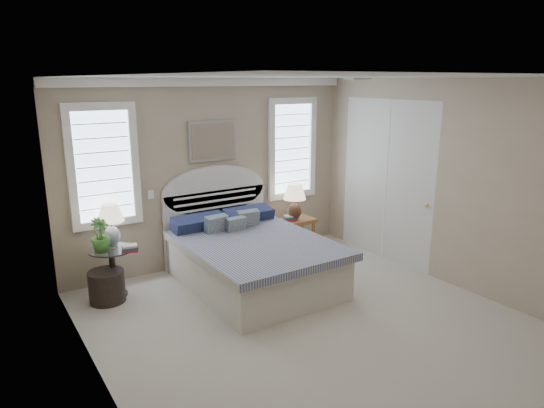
{
  "coord_description": "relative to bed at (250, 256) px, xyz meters",
  "views": [
    {
      "loc": [
        -3.08,
        -3.81,
        2.67
      ],
      "look_at": [
        0.06,
        1.0,
        1.19
      ],
      "focal_mm": 32.0,
      "sensor_mm": 36.0,
      "label": 1
    }
  ],
  "objects": [
    {
      "name": "switch_plate",
      "position": [
        -0.95,
        1.03,
        0.76
      ],
      "size": [
        0.08,
        0.01,
        0.12
      ],
      "primitive_type": "cube",
      "color": "white",
      "rests_on": "wall_back"
    },
    {
      "name": "potted_plant",
      "position": [
        -1.77,
        0.56,
        0.45
      ],
      "size": [
        0.31,
        0.31,
        0.42
      ],
      "primitive_type": "imported",
      "rotation": [
        0.0,
        0.0,
        0.39
      ],
      "color": "#388033",
      "rests_on": "side_table_left"
    },
    {
      "name": "crown_molding",
      "position": [
        0.0,
        1.0,
        2.25
      ],
      "size": [
        4.5,
        0.08,
        0.12
      ],
      "primitive_type": "cube",
      "color": "white",
      "rests_on": "wall_back"
    },
    {
      "name": "side_table_left",
      "position": [
        -1.65,
        0.59,
        0.0
      ],
      "size": [
        0.56,
        0.56,
        0.63
      ],
      "color": "black",
      "rests_on": "floor"
    },
    {
      "name": "wall_right",
      "position": [
        2.25,
        -1.46,
        0.96
      ],
      "size": [
        0.02,
        5.0,
        2.7
      ],
      "primitive_type": "cube",
      "color": "tan",
      "rests_on": "floor"
    },
    {
      "name": "books_right",
      "position": [
        1.14,
        0.68,
        0.18
      ],
      "size": [
        0.22,
        0.19,
        0.08
      ],
      "rotation": [
        0.0,
        0.0,
        -0.26
      ],
      "color": "maroon",
      "rests_on": "nightstand_right"
    },
    {
      "name": "nightstand_right",
      "position": [
        1.3,
        0.69,
        0.0
      ],
      "size": [
        0.5,
        0.4,
        0.53
      ],
      "color": "olive",
      "rests_on": "floor"
    },
    {
      "name": "painting",
      "position": [
        0.0,
        1.0,
        1.43
      ],
      "size": [
        0.74,
        0.04,
        0.58
      ],
      "primitive_type": "cube",
      "color": "silver",
      "rests_on": "wall_back"
    },
    {
      "name": "floor",
      "position": [
        0.0,
        -1.46,
        -0.39
      ],
      "size": [
        4.5,
        5.0,
        0.01
      ],
      "primitive_type": "cube",
      "color": "#B8AD9D",
      "rests_on": "ground"
    },
    {
      "name": "wall_left",
      "position": [
        -2.25,
        -1.46,
        0.96
      ],
      "size": [
        0.02,
        5.0,
        2.7
      ],
      "primitive_type": "cube",
      "color": "tan",
      "rests_on": "floor"
    },
    {
      "name": "floor_pot",
      "position": [
        -1.77,
        0.47,
        -0.19
      ],
      "size": [
        0.56,
        0.56,
        0.4
      ],
      "primitive_type": "cylinder",
      "rotation": [
        0.0,
        0.0,
        0.36
      ],
      "color": "black",
      "rests_on": "floor"
    },
    {
      "name": "wall_back",
      "position": [
        0.0,
        1.04,
        0.96
      ],
      "size": [
        4.5,
        0.02,
        2.7
      ],
      "primitive_type": "cube",
      "color": "tan",
      "rests_on": "floor"
    },
    {
      "name": "lamp_left",
      "position": [
        -1.59,
        0.73,
        0.57
      ],
      "size": [
        0.4,
        0.4,
        0.54
      ],
      "rotation": [
        0.0,
        0.0,
        0.22
      ],
      "color": "white",
      "rests_on": "side_table_left"
    },
    {
      "name": "closet_door",
      "position": [
        2.23,
        -0.26,
        0.81
      ],
      "size": [
        0.02,
        1.8,
        2.4
      ],
      "primitive_type": "cube",
      "color": "silver",
      "rests_on": "floor"
    },
    {
      "name": "window_left",
      "position": [
        -1.55,
        1.02,
        1.21
      ],
      "size": [
        0.9,
        0.06,
        1.6
      ],
      "primitive_type": "cube",
      "color": "silver",
      "rests_on": "wall_back"
    },
    {
      "name": "window_right",
      "position": [
        1.4,
        1.02,
        1.21
      ],
      "size": [
        0.9,
        0.06,
        1.6
      ],
      "primitive_type": "cube",
      "color": "silver",
      "rests_on": "wall_back"
    },
    {
      "name": "lamp_right",
      "position": [
        1.23,
        0.68,
        0.49
      ],
      "size": [
        0.42,
        0.42,
        0.57
      ],
      "rotation": [
        0.0,
        0.0,
        0.24
      ],
      "color": "black",
      "rests_on": "nightstand_right"
    },
    {
      "name": "books_left",
      "position": [
        -1.48,
        0.37,
        0.28
      ],
      "size": [
        0.23,
        0.2,
        0.08
      ],
      "rotation": [
        0.0,
        0.0,
        -0.33
      ],
      "color": "maroon",
      "rests_on": "side_table_left"
    },
    {
      "name": "bed",
      "position": [
        0.0,
        0.0,
        0.0
      ],
      "size": [
        1.72,
        2.28,
        1.47
      ],
      "color": "#B4AD9E",
      "rests_on": "floor"
    },
    {
      "name": "hvac_vent",
      "position": [
        1.2,
        -0.66,
        2.29
      ],
      "size": [
        0.3,
        0.2,
        0.02
      ],
      "primitive_type": "cube",
      "color": "#B2B2B2",
      "rests_on": "ceiling"
    },
    {
      "name": "ceiling",
      "position": [
        0.0,
        -1.46,
        2.31
      ],
      "size": [
        4.5,
        5.0,
        0.01
      ],
      "primitive_type": "cube",
      "color": "white",
      "rests_on": "wall_back"
    }
  ]
}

